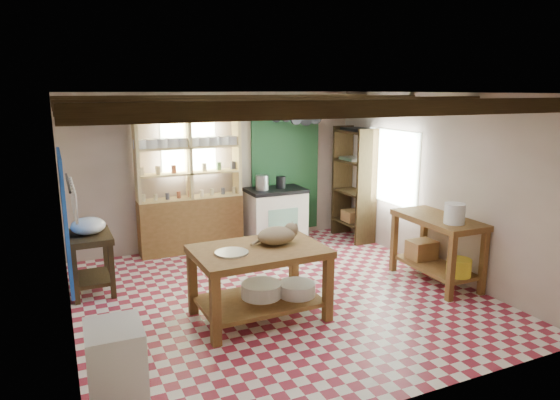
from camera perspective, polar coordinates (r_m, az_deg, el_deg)
name	(u,v)px	position (r m, az deg, el deg)	size (l,w,h in m)	color
floor	(279,296)	(6.66, -0.10, -10.93)	(5.00, 5.00, 0.02)	maroon
ceiling	(279,93)	(6.10, -0.11, 12.15)	(5.00, 5.00, 0.02)	#4D4E53
wall_back	(218,170)	(8.55, -7.07, 3.42)	(5.00, 0.04, 2.60)	#BDA998
wall_front	(407,259)	(4.19, 14.31, -6.56)	(5.00, 0.04, 2.60)	#BDA998
wall_left	(63,220)	(5.72, -23.58, -2.11)	(0.04, 5.00, 2.60)	#BDA998
wall_right	(435,183)	(7.61, 17.30, 1.82)	(0.04, 5.00, 2.60)	#BDA998
ceiling_beams	(279,103)	(6.11, -0.11, 11.03)	(5.00, 3.80, 0.15)	#362613
blue_wall_patch	(65,218)	(6.64, -23.37, -1.94)	(0.04, 1.40, 1.60)	#1645AB
green_wall_patch	(285,168)	(8.98, 0.63, 3.63)	(1.30, 0.04, 2.30)	#1C4625
window_back	(189,148)	(8.34, -10.39, 5.86)	(0.90, 0.02, 0.80)	silver
window_right	(392,167)	(8.34, 12.69, 3.68)	(0.02, 1.30, 1.20)	silver
utensil_rail	(69,197)	(4.44, -22.94, 0.34)	(0.06, 0.90, 0.28)	black
pot_rack	(296,117)	(8.51, 1.87, 9.43)	(0.86, 0.12, 0.36)	black
shelving_unit	(190,186)	(8.26, -10.27, 1.58)	(1.70, 0.34, 2.20)	#DCC17E
tall_rack	(354,184)	(8.94, 8.46, 1.83)	(0.40, 0.86, 2.00)	#362613
work_table	(259,283)	(5.93, -2.41, -9.43)	(1.50, 1.00, 0.85)	brown
stove	(276,216)	(8.71, -0.51, -1.80)	(0.99, 0.66, 0.97)	white
prep_table	(91,263)	(7.09, -20.75, -6.75)	(0.54, 0.79, 0.80)	#362613
white_cabinet	(117,372)	(4.49, -18.18, -18.14)	(0.44, 0.53, 0.80)	white
right_counter	(436,250)	(7.27, 17.42, -5.44)	(0.66, 1.31, 0.94)	brown
cat	(276,236)	(5.89, -0.41, -4.09)	(0.46, 0.35, 0.21)	#927755
steel_tray	(232,253)	(5.61, -5.55, -6.02)	(0.38, 0.38, 0.02)	#B5B6BD
basin_large	(261,290)	(6.03, -2.14, -10.22)	(0.48, 0.48, 0.17)	white
basin_small	(297,289)	(6.07, 1.95, -10.14)	(0.44, 0.44, 0.15)	white
kettle_left	(262,182)	(8.48, -2.07, 2.02)	(0.22, 0.22, 0.25)	#B5B6BD
kettle_right	(281,182)	(8.62, 0.09, 2.03)	(0.16, 0.16, 0.21)	black
enamel_bowl	(88,226)	(6.94, -21.08, -2.77)	(0.44, 0.44, 0.22)	white
white_bucket	(455,214)	(6.82, 19.33, -1.48)	(0.26, 0.26, 0.26)	white
wicker_basket	(422,250)	(7.51, 15.88, -5.47)	(0.38, 0.30, 0.27)	olive
yellow_tub	(459,267)	(6.99, 19.77, -7.26)	(0.31, 0.31, 0.23)	gold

